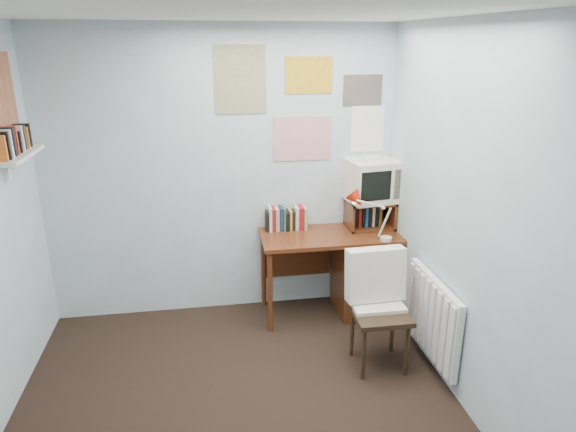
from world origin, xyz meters
name	(u,v)px	position (x,y,z in m)	size (l,w,h in m)	color
back_wall	(222,176)	(0.00, 1.75, 1.25)	(3.00, 0.02, 2.50)	silver
right_wall	(492,239)	(1.50, 0.00, 1.25)	(0.02, 3.50, 2.50)	silver
ceiling	(227,7)	(0.00, 0.00, 2.50)	(3.00, 3.50, 0.02)	white
desk	(358,269)	(1.17, 1.48, 0.41)	(1.20, 0.55, 0.76)	#572913
desk_chair	(380,314)	(1.08, 0.62, 0.43)	(0.44, 0.42, 0.87)	black
desk_lamp	(387,220)	(1.33, 1.26, 0.94)	(0.26, 0.22, 0.37)	red
tv_riser	(370,214)	(1.29, 1.59, 0.89)	(0.40, 0.30, 0.25)	#572913
crt_tv	(371,178)	(1.29, 1.61, 1.21)	(0.42, 0.38, 0.40)	beige
book_row	(299,217)	(0.66, 1.66, 0.87)	(0.60, 0.14, 0.22)	#572913
radiator	(433,317)	(1.46, 0.55, 0.42)	(0.09, 0.80, 0.60)	white
wall_shelf	(16,155)	(-1.40, 1.10, 1.62)	(0.20, 0.62, 0.24)	white
posters_back	(303,103)	(0.70, 1.74, 1.85)	(1.20, 0.01, 0.90)	white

